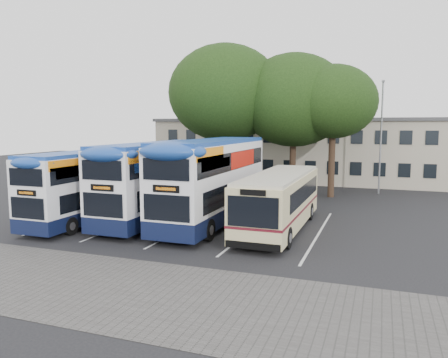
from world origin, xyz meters
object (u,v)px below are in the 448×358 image
tree_right (333,102)px  bus_dd_mid (158,177)px  tree_left (225,93)px  bus_dd_right (213,177)px  tree_mid (294,100)px  bus_dd_left (92,182)px  bus_single (280,198)px  lamp_post (381,131)px

tree_right → bus_dd_mid: tree_right is taller
tree_left → bus_dd_mid: 13.14m
bus_dd_right → tree_right: bearing=65.3°
tree_mid → bus_dd_left: bearing=-122.1°
tree_mid → bus_dd_mid: size_ratio=1.03×
bus_dd_mid → bus_dd_right: bearing=4.1°
tree_mid → bus_single: bearing=-81.9°
tree_mid → tree_right: size_ratio=1.11×
tree_left → bus_dd_mid: (0.10, -11.86, -5.67)m
tree_right → bus_single: tree_right is taller
bus_dd_right → bus_single: bearing=-4.3°
tree_right → bus_dd_mid: bearing=-126.4°
tree_left → tree_right: tree_left is taller
lamp_post → bus_dd_right: bearing=-121.5°
tree_left → bus_dd_left: (-3.38, -13.50, -5.93)m
lamp_post → bus_single: lamp_post is taller
tree_left → tree_right: 8.80m
bus_single → lamp_post: bearing=71.6°
bus_dd_left → lamp_post: bearing=46.1°
lamp_post → tree_mid: bearing=-163.4°
lamp_post → tree_right: bearing=-140.7°
bus_dd_right → bus_dd_left: bearing=-164.6°
bus_single → bus_dd_left: bearing=-171.6°
tree_mid → bus_dd_mid: (-5.47, -12.62, -5.01)m
tree_left → tree_right: bearing=-0.7°
bus_dd_right → bus_dd_mid: bearing=-175.9°
lamp_post → bus_dd_right: (-8.79, -14.37, -2.47)m
tree_right → bus_dd_right: size_ratio=0.89×
tree_mid → bus_dd_left: size_ratio=1.15×
tree_right → bus_dd_left: tree_right is taller
lamp_post → bus_dd_mid: 19.18m
bus_dd_right → bus_single: bus_dd_right is taller
bus_dd_mid → bus_single: bearing=-0.4°
bus_dd_mid → tree_right: bearing=53.6°
bus_dd_mid → lamp_post: bearing=50.2°
tree_mid → tree_left: bearing=-172.2°
tree_mid → tree_right: (3.19, -0.87, -0.22)m
tree_left → tree_mid: 5.66m
lamp_post → tree_mid: size_ratio=0.81×
tree_mid → bus_dd_left: (-8.95, -14.26, -5.27)m
lamp_post → tree_mid: (-6.68, -1.99, 2.43)m
bus_dd_left → bus_single: 10.89m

